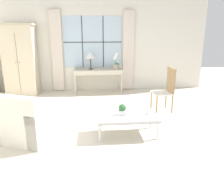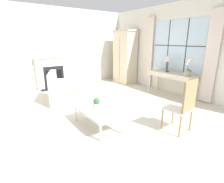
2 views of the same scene
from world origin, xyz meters
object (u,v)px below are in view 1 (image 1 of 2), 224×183
(side_chair_wooden, at_px, (167,87))
(coffee_table, at_px, (127,117))
(pillar_candle, at_px, (148,111))
(console_table, at_px, (98,72))
(armoire, at_px, (21,60))
(table_lamp, at_px, (90,56))
(armchair_upholstered, at_px, (29,122))
(potted_plant_small, at_px, (122,109))
(potted_orchid, at_px, (116,63))

(side_chair_wooden, relative_size, coffee_table, 0.92)
(pillar_candle, bearing_deg, console_table, 105.57)
(armoire, bearing_deg, table_lamp, 1.44)
(armoire, height_order, coffee_table, armoire)
(coffee_table, bearing_deg, armoire, 132.46)
(armchair_upholstered, bearing_deg, side_chair_wooden, 21.26)
(console_table, relative_size, side_chair_wooden, 1.43)
(side_chair_wooden, relative_size, potted_plant_small, 5.14)
(potted_orchid, bearing_deg, pillar_candle, -84.30)
(armchair_upholstered, relative_size, pillar_candle, 9.95)
(table_lamp, xyz_separation_m, pillar_candle, (1.05, -2.97, -0.72))
(potted_plant_small, bearing_deg, armoire, 132.04)
(table_lamp, distance_m, coffee_table, 3.18)
(console_table, bearing_deg, pillar_candle, -74.43)
(armoire, xyz_separation_m, armchair_upholstered, (0.94, -2.90, -0.75))
(armoire, bearing_deg, side_chair_wooden, -24.83)
(coffee_table, relative_size, potted_plant_small, 5.58)
(coffee_table, bearing_deg, potted_plant_small, 148.96)
(potted_plant_small, bearing_deg, coffee_table, -31.04)
(armoire, xyz_separation_m, coffee_table, (2.70, -2.95, -0.71))
(console_table, bearing_deg, armchair_upholstered, -114.68)
(armoire, height_order, armchair_upholstered, armoire)
(armchair_upholstered, distance_m, potted_plant_small, 1.69)
(coffee_table, height_order, potted_plant_small, potted_plant_small)
(console_table, distance_m, side_chair_wooden, 2.37)
(console_table, height_order, table_lamp, table_lamp)
(potted_plant_small, bearing_deg, table_lamp, 100.98)
(potted_orchid, bearing_deg, potted_plant_small, -93.78)
(side_chair_wooden, distance_m, coffee_table, 1.65)
(console_table, relative_size, armchair_upholstered, 1.25)
(pillar_candle, bearing_deg, side_chair_wooden, 57.26)
(armchair_upholstered, bearing_deg, armoire, 107.90)
(potted_orchid, bearing_deg, coffee_table, -92.01)
(armchair_upholstered, xyz_separation_m, side_chair_wooden, (2.89, 1.12, 0.28))
(table_lamp, xyz_separation_m, coffee_table, (0.66, -3.00, -0.81))
(console_table, distance_m, table_lamp, 0.55)
(table_lamp, xyz_separation_m, armchair_upholstered, (-1.11, -2.95, -0.85))
(armoire, distance_m, console_table, 2.31)
(console_table, height_order, armchair_upholstered, armchair_upholstered)
(armoire, distance_m, side_chair_wooden, 4.24)
(side_chair_wooden, bearing_deg, armoire, 155.17)
(pillar_candle, bearing_deg, potted_orchid, 95.70)
(armoire, height_order, pillar_candle, armoire)
(potted_orchid, bearing_deg, armoire, 178.89)
(armoire, height_order, console_table, armoire)
(coffee_table, xyz_separation_m, pillar_candle, (0.39, 0.03, 0.09))
(table_lamp, height_order, potted_plant_small, table_lamp)
(armoire, height_order, side_chair_wooden, armoire)
(armoire, xyz_separation_m, table_lamp, (2.04, 0.05, 0.10))
(console_table, bearing_deg, side_chair_wooden, -48.89)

